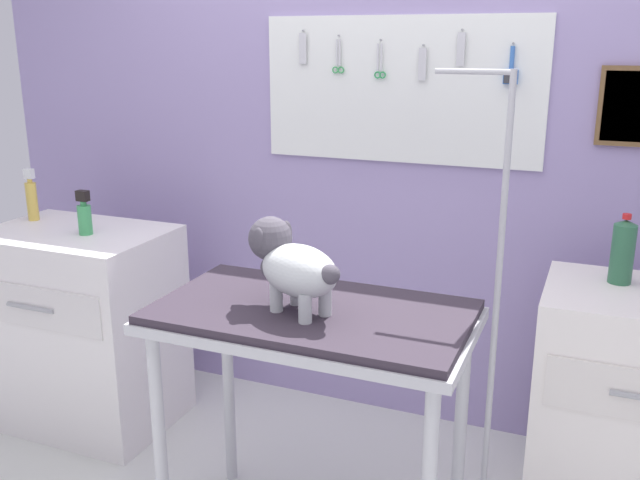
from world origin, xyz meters
TOP-DOWN VIEW (x-y plane):
  - rear_wall_panel at (0.01, 1.28)m, footprint 4.00×0.11m
  - grooming_table at (0.11, 0.25)m, footprint 1.03×0.58m
  - grooming_arm at (0.63, 0.56)m, footprint 0.30×0.11m
  - dog at (0.05, 0.21)m, footprint 0.38×0.28m
  - counter_left at (-1.20, 0.65)m, footprint 0.80×0.58m
  - cabinet_right at (1.12, 0.79)m, footprint 0.68×0.54m
  - conditioner_bottle at (-1.50, 0.73)m, footprint 0.05×0.05m
  - spray_bottle_short at (-1.11, 0.63)m, footprint 0.06×0.06m
  - soda_bottle at (1.02, 0.87)m, footprint 0.08×0.08m

SIDE VIEW (x-z plane):
  - cabinet_right at x=1.12m, z-range 0.00..0.89m
  - counter_left at x=-1.20m, z-range 0.00..0.91m
  - grooming_arm at x=0.63m, z-range -0.05..1.58m
  - grooming_table at x=0.11m, z-range 0.35..1.24m
  - spray_bottle_short at x=-1.11m, z-range 0.89..1.09m
  - soda_bottle at x=1.02m, z-range 0.89..1.13m
  - conditioner_bottle at x=-1.50m, z-range 0.89..1.13m
  - dog at x=0.05m, z-range 0.90..1.19m
  - rear_wall_panel at x=0.01m, z-range 0.01..2.31m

